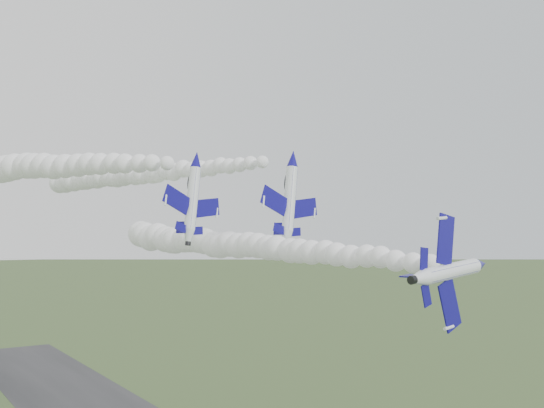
{
  "coord_description": "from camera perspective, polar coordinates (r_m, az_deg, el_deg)",
  "views": [
    {
      "loc": [
        -37.87,
        -44.66,
        34.07
      ],
      "look_at": [
        3.87,
        17.83,
        38.39
      ],
      "focal_mm": 40.0,
      "sensor_mm": 36.0,
      "label": 1
    }
  ],
  "objects": [
    {
      "name": "jet_lead",
      "position": [
        57.25,
        19.08,
        -5.41
      ],
      "size": [
        3.25,
        11.61,
        9.56
      ],
      "rotation": [
        0.0,
        1.48,
        0.15
      ],
      "color": "white"
    },
    {
      "name": "smoke_trail_jet_pair_left",
      "position": [
        103.43,
        -23.26,
        3.15
      ],
      "size": [
        31.39,
        71.84,
        5.75
      ],
      "primitive_type": null,
      "rotation": [
        0.0,
        0.0,
        0.36
      ],
      "color": "white"
    },
    {
      "name": "jet_pair_left",
      "position": [
        72.44,
        -7.08,
        4.2
      ],
      "size": [
        9.36,
        10.88,
        2.88
      ],
      "rotation": [
        0.0,
        0.13,
        0.36
      ],
      "color": "white"
    },
    {
      "name": "jet_pair_right",
      "position": [
        81.92,
        2.03,
        4.32
      ],
      "size": [
        11.1,
        13.09,
        3.31
      ],
      "rotation": [
        0.0,
        0.12,
        0.22
      ],
      "color": "white"
    },
    {
      "name": "smoke_trail_jet_lead",
      "position": [
        80.91,
        -2.64,
        -3.93
      ],
      "size": [
        13.8,
        63.73,
        4.45
      ],
      "primitive_type": null,
      "rotation": [
        0.0,
        0.0,
        0.15
      ],
      "color": "white"
    },
    {
      "name": "smoke_trail_jet_pair_right",
      "position": [
        110.98,
        -12.29,
        2.76
      ],
      "size": [
        19.47,
        67.18,
        4.44
      ],
      "primitive_type": null,
      "rotation": [
        0.0,
        0.0,
        0.22
      ],
      "color": "white"
    }
  ]
}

